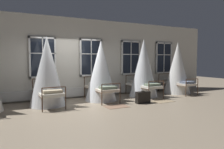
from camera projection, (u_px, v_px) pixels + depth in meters
name	position (u px, v px, depth m)	size (l,w,h in m)	color
ground	(79.00, 104.00, 7.92)	(28.51, 28.51, 0.00)	gray
back_wall_with_windows	(68.00, 58.00, 9.02)	(15.25, 0.10, 3.37)	beige
window_bank	(69.00, 76.00, 8.96)	(11.24, 0.10, 2.44)	black
cot_third	(47.00, 72.00, 7.54)	(1.26, 1.86, 2.45)	#4C3323
cot_fourth	(101.00, 71.00, 8.53)	(1.26, 1.85, 2.38)	#4C3323
cot_fifth	(144.00, 68.00, 9.45)	(1.26, 1.86, 2.54)	#4C3323
cot_sixth	(177.00, 68.00, 10.36)	(1.26, 1.85, 2.46)	#4C3323
rug_fourth	(117.00, 107.00, 7.45)	(0.80, 0.56, 0.01)	brown
rug_fifth	(163.00, 101.00, 8.39)	(0.80, 0.56, 0.01)	#8E7A5B
suitcase_dark	(143.00, 97.00, 8.02)	(0.56, 0.22, 0.47)	black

